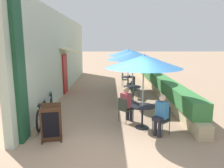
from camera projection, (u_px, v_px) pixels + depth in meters
The scene contains 23 objects.
ground_plane at pixel (108, 150), 5.69m from camera, with size 120.00×120.00×0.00m, color #9E7F66.
cafe_facade_wall at pixel (64, 54), 12.28m from camera, with size 0.98×14.55×4.20m.
planter_hedge at pixel (156, 81), 12.65m from camera, with size 0.60×13.55×1.01m.
patio_table_near at pixel (142, 112), 7.04m from camera, with size 0.79×0.79×0.75m.
patio_umbrella_near at pixel (144, 61), 6.73m from camera, with size 2.38×2.38×2.41m.
cafe_chair_near_left at pixel (163, 118), 6.56m from camera, with size 0.56×0.56×0.87m.
seated_patron_near_left at pixel (161, 113), 6.45m from camera, with size 0.51×0.50×1.25m.
cafe_chair_near_right at pixel (125, 108), 7.53m from camera, with size 0.56×0.56×0.87m.
seated_patron_near_right at pixel (127, 103), 7.57m from camera, with size 0.51×0.50×1.25m.
coffee_cup_near at pixel (138, 104), 7.06m from camera, with size 0.07×0.07×0.09m.
patio_table_mid at pixel (132, 91), 10.10m from camera, with size 0.79×0.79×0.75m.
patio_umbrella_mid at pixel (133, 55), 9.79m from camera, with size 2.38×2.38×2.41m.
cafe_chair_mid_left at pixel (134, 88), 10.81m from camera, with size 0.50×0.50×0.87m.
cafe_chair_mid_right at pixel (130, 95), 9.39m from camera, with size 0.50×0.50×0.87m.
coffee_cup_mid at pixel (132, 85), 10.19m from camera, with size 0.07×0.07×0.09m.
patio_table_far at pixel (128, 80), 12.91m from camera, with size 0.79×0.79×0.75m.
patio_umbrella_far at pixel (128, 52), 12.60m from camera, with size 2.38×2.38×2.41m.
cafe_chair_far_left at pixel (124, 79), 13.61m from camera, with size 0.45×0.45×0.87m.
cafe_chair_far_right at pixel (132, 83), 12.21m from camera, with size 0.45×0.45×0.87m.
coffee_cup_far at pixel (130, 76), 12.89m from camera, with size 0.07×0.07×0.09m.
bicycle_leaning at pixel (42, 115), 7.24m from camera, with size 0.27×1.71×0.81m.
bicycle_second at pixel (51, 104), 8.53m from camera, with size 0.48×1.69×0.83m.
menu_board at pixel (51, 123), 6.14m from camera, with size 0.66×0.72×1.03m.
Camera 1 is at (0.07, -5.26, 2.76)m, focal length 35.00 mm.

